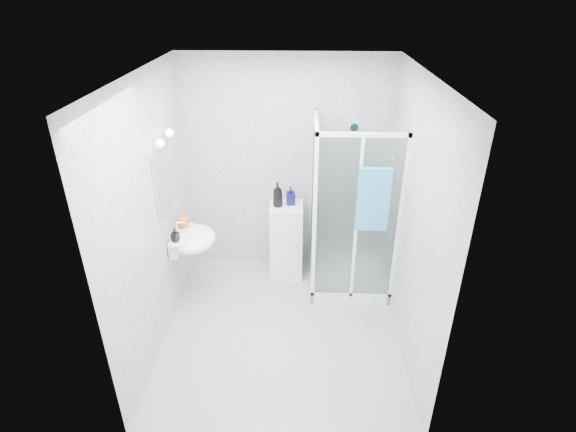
{
  "coord_description": "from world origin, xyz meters",
  "views": [
    {
      "loc": [
        0.19,
        -3.64,
        3.25
      ],
      "look_at": [
        0.05,
        0.35,
        1.15
      ],
      "focal_mm": 28.0,
      "sensor_mm": 36.0,
      "label": 1
    }
  ],
  "objects_px": {
    "wall_basin": "(192,239)",
    "soap_dispenser_orange": "(182,219)",
    "storage_cabinet": "(286,241)",
    "shampoo_bottle_a": "(278,195)",
    "shampoo_bottle_b": "(291,196)",
    "soap_dispenser_black": "(175,235)",
    "shower_enclosure": "(343,254)",
    "hand_towel": "(374,198)"
  },
  "relations": [
    {
      "from": "soap_dispenser_orange",
      "to": "soap_dispenser_black",
      "type": "relative_size",
      "value": 1.24
    },
    {
      "from": "shower_enclosure",
      "to": "soap_dispenser_orange",
      "type": "xyz_separation_m",
      "value": [
        -1.78,
        -0.15,
        0.51
      ]
    },
    {
      "from": "soap_dispenser_orange",
      "to": "soap_dispenser_black",
      "type": "bearing_deg",
      "value": -90.0
    },
    {
      "from": "shower_enclosure",
      "to": "soap_dispenser_orange",
      "type": "bearing_deg",
      "value": -175.18
    },
    {
      "from": "shampoo_bottle_a",
      "to": "hand_towel",
      "type": "bearing_deg",
      "value": -32.64
    },
    {
      "from": "storage_cabinet",
      "to": "shampoo_bottle_a",
      "type": "bearing_deg",
      "value": -174.93
    },
    {
      "from": "shampoo_bottle_a",
      "to": "soap_dispenser_black",
      "type": "relative_size",
      "value": 2.02
    },
    {
      "from": "shampoo_bottle_b",
      "to": "soap_dispenser_black",
      "type": "relative_size",
      "value": 1.49
    },
    {
      "from": "shower_enclosure",
      "to": "wall_basin",
      "type": "xyz_separation_m",
      "value": [
        -1.66,
        -0.32,
        0.35
      ]
    },
    {
      "from": "wall_basin",
      "to": "hand_towel",
      "type": "xyz_separation_m",
      "value": [
        1.88,
        -0.09,
        0.56
      ]
    },
    {
      "from": "shampoo_bottle_b",
      "to": "soap_dispenser_black",
      "type": "xyz_separation_m",
      "value": [
        -1.16,
        -0.76,
        -0.11
      ]
    },
    {
      "from": "storage_cabinet",
      "to": "wall_basin",
      "type": "bearing_deg",
      "value": -151.7
    },
    {
      "from": "soap_dispenser_black",
      "to": "shampoo_bottle_a",
      "type": "bearing_deg",
      "value": 34.31
    },
    {
      "from": "wall_basin",
      "to": "shampoo_bottle_b",
      "type": "relative_size",
      "value": 2.55
    },
    {
      "from": "shampoo_bottle_a",
      "to": "soap_dispenser_orange",
      "type": "height_order",
      "value": "shampoo_bottle_a"
    },
    {
      "from": "soap_dispenser_orange",
      "to": "storage_cabinet",
      "type": "bearing_deg",
      "value": 19.14
    },
    {
      "from": "wall_basin",
      "to": "hand_towel",
      "type": "height_order",
      "value": "hand_towel"
    },
    {
      "from": "storage_cabinet",
      "to": "hand_towel",
      "type": "relative_size",
      "value": 1.38
    },
    {
      "from": "wall_basin",
      "to": "soap_dispenser_black",
      "type": "relative_size",
      "value": 3.81
    },
    {
      "from": "shampoo_bottle_b",
      "to": "shower_enclosure",
      "type": "bearing_deg",
      "value": -25.14
    },
    {
      "from": "hand_towel",
      "to": "shampoo_bottle_b",
      "type": "distance_m",
      "value": 1.13
    },
    {
      "from": "shampoo_bottle_b",
      "to": "soap_dispenser_orange",
      "type": "distance_m",
      "value": 1.25
    },
    {
      "from": "shampoo_bottle_a",
      "to": "soap_dispenser_black",
      "type": "height_order",
      "value": "shampoo_bottle_a"
    },
    {
      "from": "shower_enclosure",
      "to": "soap_dispenser_black",
      "type": "relative_size",
      "value": 13.61
    },
    {
      "from": "storage_cabinet",
      "to": "soap_dispenser_black",
      "type": "height_order",
      "value": "soap_dispenser_black"
    },
    {
      "from": "shampoo_bottle_b",
      "to": "wall_basin",
      "type": "bearing_deg",
      "value": -149.85
    },
    {
      "from": "hand_towel",
      "to": "soap_dispenser_orange",
      "type": "height_order",
      "value": "hand_towel"
    },
    {
      "from": "storage_cabinet",
      "to": "shampoo_bottle_b",
      "type": "relative_size",
      "value": 4.28
    },
    {
      "from": "hand_towel",
      "to": "wall_basin",
      "type": "bearing_deg",
      "value": 177.41
    },
    {
      "from": "shower_enclosure",
      "to": "wall_basin",
      "type": "height_order",
      "value": "shower_enclosure"
    },
    {
      "from": "shampoo_bottle_b",
      "to": "soap_dispenser_orange",
      "type": "height_order",
      "value": "shampoo_bottle_b"
    },
    {
      "from": "wall_basin",
      "to": "soap_dispenser_orange",
      "type": "distance_m",
      "value": 0.26
    },
    {
      "from": "soap_dispenser_orange",
      "to": "wall_basin",
      "type": "bearing_deg",
      "value": -53.27
    },
    {
      "from": "hand_towel",
      "to": "shampoo_bottle_a",
      "type": "relative_size",
      "value": 2.3
    },
    {
      "from": "storage_cabinet",
      "to": "shampoo_bottle_b",
      "type": "bearing_deg",
      "value": 45.81
    },
    {
      "from": "wall_basin",
      "to": "soap_dispenser_orange",
      "type": "relative_size",
      "value": 3.07
    },
    {
      "from": "shower_enclosure",
      "to": "soap_dispenser_orange",
      "type": "height_order",
      "value": "shower_enclosure"
    },
    {
      "from": "wall_basin",
      "to": "storage_cabinet",
      "type": "bearing_deg",
      "value": 29.16
    },
    {
      "from": "shower_enclosure",
      "to": "soap_dispenser_black",
      "type": "xyz_separation_m",
      "value": [
        -1.78,
        -0.47,
        0.49
      ]
    },
    {
      "from": "wall_basin",
      "to": "storage_cabinet",
      "type": "relative_size",
      "value": 0.6
    },
    {
      "from": "storage_cabinet",
      "to": "hand_towel",
      "type": "xyz_separation_m",
      "value": [
        0.88,
        -0.64,
        0.89
      ]
    },
    {
      "from": "shampoo_bottle_a",
      "to": "shampoo_bottle_b",
      "type": "distance_m",
      "value": 0.16
    }
  ]
}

